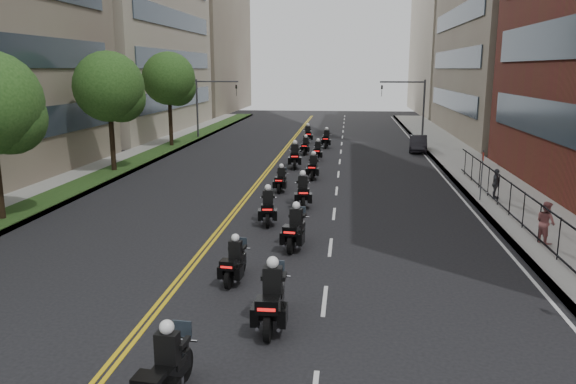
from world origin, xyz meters
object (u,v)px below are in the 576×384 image
at_px(motorcycle_5, 303,192).
at_px(motorcycle_7, 313,168).
at_px(pedestrian_b, 546,222).
at_px(pedestrian_c, 496,184).
at_px(motorcycle_1, 272,300).
at_px(motorcycle_2, 235,263).
at_px(motorcycle_6, 281,180).
at_px(motorcycle_12, 308,135).
at_px(motorcycle_9, 318,152).
at_px(parked_sedan, 418,144).
at_px(motorcycle_8, 295,157).
at_px(motorcycle_10, 306,147).
at_px(motorcycle_11, 326,140).
at_px(motorcycle_4, 268,208).
at_px(motorcycle_0, 166,373).
at_px(motorcycle_3, 295,230).

xyz_separation_m(motorcycle_5, motorcycle_7, (0.06, 7.11, -0.03)).
height_order(pedestrian_b, pedestrian_c, pedestrian_b).
relative_size(motorcycle_1, motorcycle_2, 1.23).
height_order(motorcycle_7, pedestrian_b, pedestrian_b).
distance_m(motorcycle_6, motorcycle_7, 4.08).
xyz_separation_m(motorcycle_7, motorcycle_12, (-1.58, 17.04, 0.02)).
bearing_deg(pedestrian_b, motorcycle_12, 0.54).
xyz_separation_m(motorcycle_2, pedestrian_c, (10.89, 12.10, 0.31)).
xyz_separation_m(motorcycle_7, motorcycle_9, (-0.12, 7.06, -0.03)).
xyz_separation_m(motorcycle_6, motorcycle_9, (1.40, 10.85, 0.03)).
bearing_deg(parked_sedan, motorcycle_7, -116.10).
bearing_deg(motorcycle_8, pedestrian_c, -43.04).
distance_m(motorcycle_2, motorcycle_8, 20.81).
xyz_separation_m(motorcycle_5, motorcycle_10, (-1.17, 16.96, -0.09)).
bearing_deg(motorcycle_1, motorcycle_12, 92.55).
xyz_separation_m(motorcycle_11, motorcycle_12, (-1.82, 3.24, -0.00)).
bearing_deg(parked_sedan, motorcycle_12, 159.16).
bearing_deg(pedestrian_c, motorcycle_11, 47.59).
xyz_separation_m(motorcycle_1, motorcycle_9, (-0.34, 27.28, -0.11)).
bearing_deg(motorcycle_4, motorcycle_12, 84.04).
bearing_deg(parked_sedan, motorcycle_10, -158.37).
relative_size(motorcycle_7, motorcycle_9, 1.05).
height_order(motorcycle_7, motorcycle_10, motorcycle_7).
xyz_separation_m(motorcycle_2, motorcycle_11, (1.62, 30.95, 0.09)).
xyz_separation_m(motorcycle_5, parked_sedan, (7.76, 19.49, -0.05)).
height_order(motorcycle_0, parked_sedan, motorcycle_0).
relative_size(motorcycle_0, pedestrian_c, 1.55).
xyz_separation_m(motorcycle_0, motorcycle_4, (0.10, 13.52, -0.02)).
distance_m(motorcycle_4, motorcycle_11, 24.19).
distance_m(motorcycle_1, motorcycle_4, 9.99).
bearing_deg(parked_sedan, motorcycle_3, -100.33).
relative_size(motorcycle_3, parked_sedan, 0.60).
bearing_deg(motorcycle_7, motorcycle_12, 97.05).
bearing_deg(motorcycle_2, motorcycle_7, 90.88).
height_order(motorcycle_4, motorcycle_9, motorcycle_4).
bearing_deg(motorcycle_7, parked_sedan, 59.88).
xyz_separation_m(motorcycle_6, pedestrian_b, (11.02, -8.66, 0.35)).
height_order(motorcycle_7, parked_sedan, motorcycle_7).
relative_size(motorcycle_8, pedestrian_c, 1.66).
bearing_deg(motorcycle_3, motorcycle_8, 102.91).
relative_size(motorcycle_5, pedestrian_b, 1.50).
relative_size(motorcycle_9, parked_sedan, 0.55).
bearing_deg(motorcycle_8, motorcycle_7, -72.57).
xyz_separation_m(motorcycle_8, motorcycle_11, (1.72, 10.14, -0.05)).
bearing_deg(motorcycle_8, parked_sedan, 38.93).
bearing_deg(pedestrian_b, motorcycle_9, 6.21).
height_order(motorcycle_5, motorcycle_11, motorcycle_5).
bearing_deg(motorcycle_5, motorcycle_10, 87.35).
relative_size(motorcycle_7, motorcycle_8, 0.90).
xyz_separation_m(motorcycle_4, pedestrian_b, (10.81, -2.09, 0.27)).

